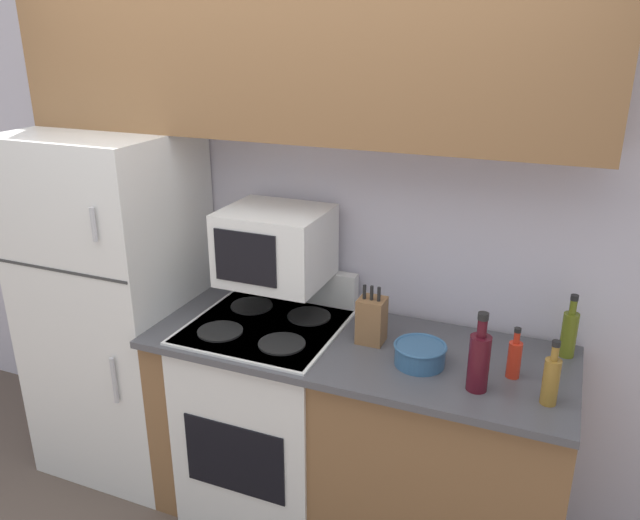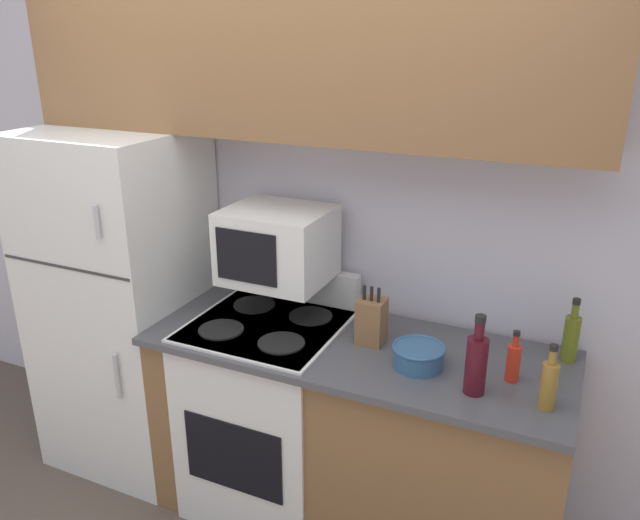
{
  "view_description": "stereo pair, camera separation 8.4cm",
  "coord_description": "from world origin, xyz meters",
  "px_view_note": "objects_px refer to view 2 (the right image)",
  "views": [
    {
      "loc": [
        1.1,
        -1.85,
        2.12
      ],
      "look_at": [
        0.22,
        0.28,
        1.25
      ],
      "focal_mm": 35.0,
      "sensor_mm": 36.0,
      "label": 1
    },
    {
      "loc": [
        1.18,
        -1.82,
        2.12
      ],
      "look_at": [
        0.22,
        0.28,
        1.25
      ],
      "focal_mm": 35.0,
      "sensor_mm": 36.0,
      "label": 2
    }
  ],
  "objects_px": {
    "microwave": "(278,245)",
    "refrigerator": "(124,303)",
    "bottle_olive_oil": "(571,336)",
    "knife_block": "(371,321)",
    "stove": "(270,410)",
    "bowl": "(418,355)",
    "bottle_hot_sauce": "(513,361)",
    "bottle_wine_red": "(476,363)",
    "bottle_vinegar": "(549,384)"
  },
  "relations": [
    {
      "from": "bottle_vinegar",
      "to": "bottle_olive_oil",
      "type": "bearing_deg",
      "value": 83.38
    },
    {
      "from": "refrigerator",
      "to": "bottle_vinegar",
      "type": "relative_size",
      "value": 7.05
    },
    {
      "from": "stove",
      "to": "bottle_olive_oil",
      "type": "relative_size",
      "value": 4.13
    },
    {
      "from": "microwave",
      "to": "bottle_olive_oil",
      "type": "xyz_separation_m",
      "value": [
        1.21,
        0.11,
        -0.23
      ]
    },
    {
      "from": "microwave",
      "to": "bottle_vinegar",
      "type": "relative_size",
      "value": 1.82
    },
    {
      "from": "knife_block",
      "to": "bowl",
      "type": "distance_m",
      "value": 0.26
    },
    {
      "from": "bottle_olive_oil",
      "to": "bottle_hot_sauce",
      "type": "xyz_separation_m",
      "value": [
        -0.18,
        -0.24,
        -0.02
      ]
    },
    {
      "from": "stove",
      "to": "microwave",
      "type": "height_order",
      "value": "microwave"
    },
    {
      "from": "bottle_vinegar",
      "to": "refrigerator",
      "type": "bearing_deg",
      "value": 174.91
    },
    {
      "from": "refrigerator",
      "to": "knife_block",
      "type": "xyz_separation_m",
      "value": [
        1.28,
        0.02,
        0.16
      ]
    },
    {
      "from": "microwave",
      "to": "refrigerator",
      "type": "bearing_deg",
      "value": -173.4
    },
    {
      "from": "knife_block",
      "to": "bottle_vinegar",
      "type": "bearing_deg",
      "value": -15.63
    },
    {
      "from": "knife_block",
      "to": "bottle_olive_oil",
      "type": "distance_m",
      "value": 0.77
    },
    {
      "from": "microwave",
      "to": "bottle_hot_sauce",
      "type": "distance_m",
      "value": 1.08
    },
    {
      "from": "microwave",
      "to": "bottle_olive_oil",
      "type": "distance_m",
      "value": 1.24
    },
    {
      "from": "refrigerator",
      "to": "bottle_olive_oil",
      "type": "height_order",
      "value": "refrigerator"
    },
    {
      "from": "stove",
      "to": "knife_block",
      "type": "height_order",
      "value": "knife_block"
    },
    {
      "from": "bottle_hot_sauce",
      "to": "bottle_olive_oil",
      "type": "bearing_deg",
      "value": 54.14
    },
    {
      "from": "bottle_olive_oil",
      "to": "bottle_hot_sauce",
      "type": "bearing_deg",
      "value": -125.86
    },
    {
      "from": "refrigerator",
      "to": "bottle_wine_red",
      "type": "height_order",
      "value": "refrigerator"
    },
    {
      "from": "stove",
      "to": "knife_block",
      "type": "distance_m",
      "value": 0.7
    },
    {
      "from": "stove",
      "to": "bottle_wine_red",
      "type": "bearing_deg",
      "value": -9.85
    },
    {
      "from": "microwave",
      "to": "bowl",
      "type": "relative_size",
      "value": 2.14
    },
    {
      "from": "knife_block",
      "to": "bowl",
      "type": "bearing_deg",
      "value": -24.97
    },
    {
      "from": "bowl",
      "to": "bottle_vinegar",
      "type": "relative_size",
      "value": 0.85
    },
    {
      "from": "knife_block",
      "to": "bottle_wine_red",
      "type": "distance_m",
      "value": 0.5
    },
    {
      "from": "bottle_vinegar",
      "to": "bottle_olive_oil",
      "type": "height_order",
      "value": "bottle_olive_oil"
    },
    {
      "from": "bottle_olive_oil",
      "to": "knife_block",
      "type": "bearing_deg",
      "value": -166.42
    },
    {
      "from": "bowl",
      "to": "bottle_olive_oil",
      "type": "xyz_separation_m",
      "value": [
        0.52,
        0.29,
        0.06
      ]
    },
    {
      "from": "refrigerator",
      "to": "stove",
      "type": "relative_size",
      "value": 1.57
    },
    {
      "from": "refrigerator",
      "to": "bottle_hot_sauce",
      "type": "height_order",
      "value": "refrigerator"
    },
    {
      "from": "refrigerator",
      "to": "microwave",
      "type": "height_order",
      "value": "refrigerator"
    },
    {
      "from": "knife_block",
      "to": "bowl",
      "type": "height_order",
      "value": "knife_block"
    },
    {
      "from": "refrigerator",
      "to": "microwave",
      "type": "relative_size",
      "value": 3.87
    },
    {
      "from": "microwave",
      "to": "bottle_hot_sauce",
      "type": "height_order",
      "value": "microwave"
    },
    {
      "from": "bowl",
      "to": "refrigerator",
      "type": "bearing_deg",
      "value": 176.7
    },
    {
      "from": "microwave",
      "to": "bottle_olive_oil",
      "type": "height_order",
      "value": "microwave"
    },
    {
      "from": "bottle_olive_oil",
      "to": "bowl",
      "type": "bearing_deg",
      "value": -150.9
    },
    {
      "from": "bowl",
      "to": "bottle_olive_oil",
      "type": "distance_m",
      "value": 0.59
    },
    {
      "from": "bottle_olive_oil",
      "to": "bottle_hot_sauce",
      "type": "height_order",
      "value": "bottle_olive_oil"
    },
    {
      "from": "bowl",
      "to": "bottle_wine_red",
      "type": "xyz_separation_m",
      "value": [
        0.23,
        -0.09,
        0.07
      ]
    },
    {
      "from": "knife_block",
      "to": "bowl",
      "type": "relative_size",
      "value": 1.23
    },
    {
      "from": "bottle_olive_oil",
      "to": "stove",
      "type": "bearing_deg",
      "value": -169.62
    },
    {
      "from": "bottle_hot_sauce",
      "to": "bowl",
      "type": "bearing_deg",
      "value": -172.76
    },
    {
      "from": "bottle_wine_red",
      "to": "bottle_olive_oil",
      "type": "bearing_deg",
      "value": 53.15
    },
    {
      "from": "bowl",
      "to": "bottle_hot_sauce",
      "type": "height_order",
      "value": "bottle_hot_sauce"
    },
    {
      "from": "bowl",
      "to": "bottle_vinegar",
      "type": "distance_m",
      "value": 0.48
    },
    {
      "from": "microwave",
      "to": "bottle_hot_sauce",
      "type": "bearing_deg",
      "value": -7.62
    },
    {
      "from": "bottle_wine_red",
      "to": "microwave",
      "type": "bearing_deg",
      "value": 163.41
    },
    {
      "from": "knife_block",
      "to": "bottle_olive_oil",
      "type": "xyz_separation_m",
      "value": [
        0.75,
        0.18,
        0.0
      ]
    }
  ]
}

